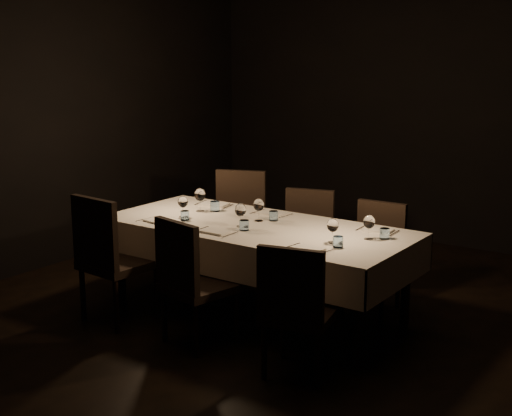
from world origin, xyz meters
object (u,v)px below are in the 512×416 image
Objects in this scene: dining_table at (256,234)px; chair_near_left at (109,254)px; chair_near_center at (190,277)px; chair_far_center at (306,237)px; chair_far_right at (376,250)px; chair_far_left at (238,220)px; chair_near_right at (296,305)px.

chair_near_left reaches higher than dining_table.
chair_far_center is at bearing -80.07° from chair_near_center.
chair_near_center is 1.08× the size of chair_far_right.
chair_near_left reaches higher than chair_far_right.
chair_near_left is at bearing -135.68° from chair_far_center.
chair_near_center reaches higher than dining_table.
chair_near_center reaches higher than chair_far_right.
dining_table is 2.50× the size of chair_far_left.
chair_near_center is (-0.03, -0.78, -0.16)m from dining_table.
chair_far_left reaches higher than chair_near_center.
chair_near_right is at bearing -76.79° from chair_far_center.
chair_far_left reaches higher than dining_table.
chair_far_right is (-0.17, 1.53, -0.01)m from chair_near_right.
chair_far_center is (0.78, -0.02, -0.04)m from chair_far_left.
dining_table is at bearing -108.14° from chair_far_center.
chair_far_right is (1.46, -0.02, -0.05)m from chair_far_left.
dining_table is at bearing -55.19° from chair_near_right.
chair_near_center reaches higher than chair_near_right.
dining_table is 1.17m from chair_near_left.
chair_near_right is at bearing -86.31° from chair_far_right.
chair_near_right is at bearing -65.19° from chair_far_left.
chair_near_left is 1.03× the size of chair_far_left.
chair_near_right is 2.24m from chair_far_left.
chair_far_left reaches higher than chair_near_right.
chair_far_left is 1.13× the size of chair_far_right.
dining_table is 1.20m from chair_near_right.
chair_far_left reaches higher than chair_far_center.
chair_far_center is (0.06, 1.51, -0.02)m from chair_near_center.
chair_far_right is at bearing -96.69° from chair_near_right.
chair_far_right is at bearing 45.86° from dining_table.
chair_far_center reaches higher than dining_table.
chair_far_right is at bearing -22.35° from chair_far_left.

